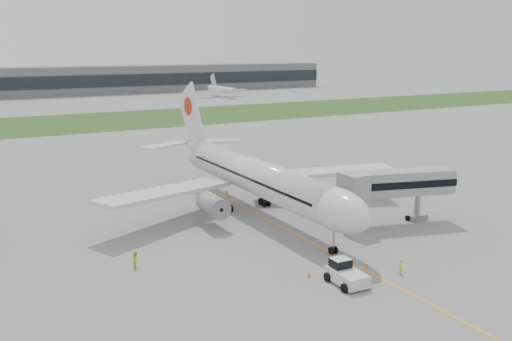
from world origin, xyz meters
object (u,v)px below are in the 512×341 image
ground_crew_near (400,267)px  airliner (253,175)px  pushback_tug (345,273)px  jet_bridge (393,184)px

ground_crew_near → airliner: bearing=-125.9°
airliner → pushback_tug: 28.00m
airliner → ground_crew_near: 28.86m
pushback_tug → ground_crew_near: (6.63, -1.00, -0.24)m
pushback_tug → jet_bridge: bearing=38.5°
airliner → ground_crew_near: (2.65, -28.33, -4.81)m
airliner → pushback_tug: (-3.99, -27.33, -4.57)m
jet_bridge → ground_crew_near: bearing=-113.5°
pushback_tug → ground_crew_near: size_ratio=2.79×
airliner → jet_bridge: 19.95m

